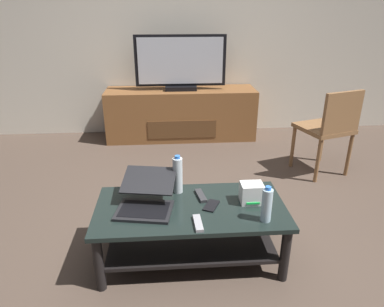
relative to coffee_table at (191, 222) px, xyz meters
name	(u,v)px	position (x,y,z in m)	size (l,w,h in m)	color
ground_plane	(200,243)	(0.08, 0.14, -0.28)	(7.68, 7.68, 0.00)	#4C3D33
back_wall	(182,20)	(0.08, 2.65, 1.12)	(6.40, 0.12, 2.80)	beige
coffee_table	(191,222)	(0.00, 0.00, 0.00)	(1.21, 0.59, 0.40)	black
media_cabinet	(181,114)	(0.04, 2.33, 0.03)	(1.83, 0.50, 0.62)	brown
television	(181,64)	(0.04, 2.31, 0.65)	(1.08, 0.20, 0.64)	black
dining_chair	(330,126)	(1.42, 1.17, 0.23)	(0.55, 0.55, 0.87)	brown
laptop	(146,198)	(-0.28, 0.02, 0.18)	(0.40, 0.46, 0.18)	black
router_box	(251,193)	(0.39, 0.03, 0.19)	(0.14, 0.12, 0.13)	white
water_bottle_near	(178,175)	(-0.07, 0.19, 0.25)	(0.07, 0.07, 0.27)	silver
water_bottle_far	(267,205)	(0.43, -0.19, 0.23)	(0.06, 0.06, 0.23)	silver
cell_phone	(211,206)	(0.13, -0.01, 0.13)	(0.07, 0.14, 0.01)	black
tv_remote	(200,196)	(0.07, 0.11, 0.13)	(0.04, 0.16, 0.02)	#2D2D30
soundbar_remote	(198,223)	(0.03, -0.20, 0.13)	(0.04, 0.16, 0.02)	#99999E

